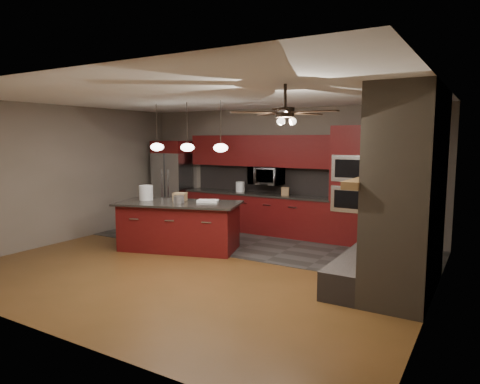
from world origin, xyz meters
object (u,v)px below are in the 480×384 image
Objects in this scene: microwave at (266,176)px; white_bucket at (146,193)px; kitchen_island at (179,226)px; paint_tray at (208,201)px; refrigerator at (174,182)px; cardboard_box at (180,197)px; counter_box at (285,191)px; paint_can at (179,199)px; oven_tower at (353,186)px; counter_bucket at (240,187)px.

white_bucket is at bearing -123.51° from microwave.
kitchen_island is 6.50× the size of paint_tray.
cardboard_box is (1.67, -1.85, -0.04)m from refrigerator.
counter_box is at bearing 40.52° from paint_tray.
microwave reaches higher than cardboard_box.
paint_tray is at bearing 16.93° from kitchen_island.
paint_can is 0.30m from cardboard_box.
refrigerator reaches higher than white_bucket.
white_bucket reaches higher than counter_box.
white_bucket is 0.75× the size of paint_tray.
white_bucket is at bearing -147.57° from oven_tower.
paint_can is at bearing -65.28° from kitchen_island.
cardboard_box is at bearing 167.46° from paint_tray.
white_bucket is 1.24× the size of counter_bucket.
cardboard_box is at bearing 104.95° from kitchen_island.
refrigerator reaches higher than cardboard_box.
counter_bucket is at bearing 69.77° from kitchen_island.
white_bucket reaches higher than counter_bucket.
refrigerator is at bearing 116.43° from cardboard_box.
white_bucket is (-3.47, -2.21, -0.13)m from oven_tower.
white_bucket is at bearing -63.78° from refrigerator.
kitchen_island is (-0.76, -2.17, -0.84)m from microwave.
white_bucket reaches higher than paint_can.
white_bucket is at bearing -171.10° from cardboard_box.
counter_box reaches higher than kitchen_island.
oven_tower reaches higher than paint_can.
kitchen_island is 0.96m from white_bucket.
white_bucket is 0.79m from paint_can.
microwave is at bearing 149.89° from counter_box.
oven_tower reaches higher than cardboard_box.
refrigerator is 2.79m from paint_can.
white_bucket is 1.27m from paint_tray.
counter_bucket is at bearing 88.48° from paint_can.
refrigerator is (-2.55, -0.13, -0.26)m from microwave.
refrigerator is 11.54× the size of counter_box.
microwave reaches higher than kitchen_island.
counter_box is (-1.46, -0.04, -0.20)m from oven_tower.
counter_bucket is (-0.35, 1.81, 0.08)m from paint_tray.
microwave is at bearing 2.95° from refrigerator.
paint_can reaches higher than paint_tray.
kitchen_island is (-2.74, -2.11, -0.73)m from oven_tower.
counter_box is at bearing 41.10° from kitchen_island.
refrigerator is at bearing -177.05° from microwave.
cardboard_box is at bearing -47.94° from refrigerator.
paint_can reaches higher than kitchen_island.
oven_tower is 3.25× the size of microwave.
oven_tower is at bearing 38.96° from paint_can.
oven_tower reaches higher than refrigerator.
paint_tray is at bearing 42.18° from paint_can.
microwave reaches higher than white_bucket.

